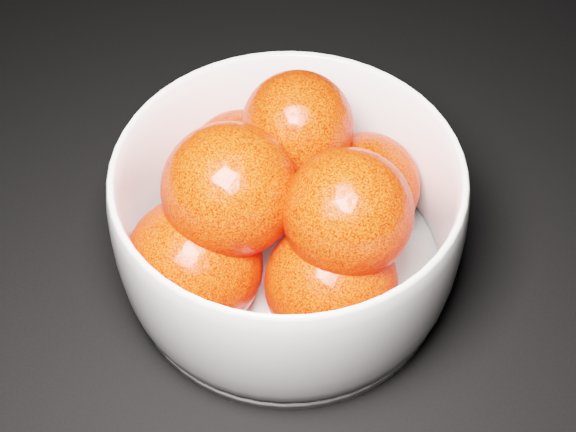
% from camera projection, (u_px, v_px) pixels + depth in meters
% --- Properties ---
extents(bowl, '(0.25, 0.25, 0.12)m').
position_uv_depth(bowl, '(288.00, 221.00, 0.59)').
color(bowl, silver).
rests_on(bowl, ground).
extents(orange_pile, '(0.20, 0.21, 0.15)m').
position_uv_depth(orange_pile, '(280.00, 210.00, 0.57)').
color(orange_pile, '#F82107').
rests_on(orange_pile, bowl).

